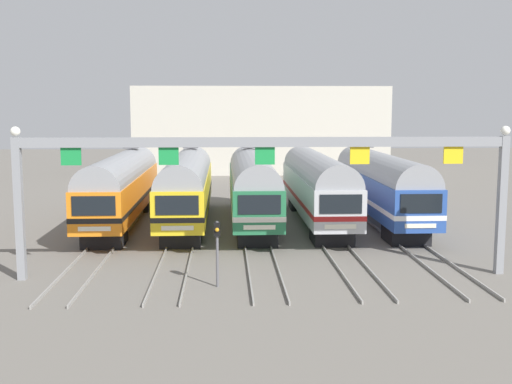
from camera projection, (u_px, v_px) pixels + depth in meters
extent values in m
plane|color=slate|center=(252.00, 224.00, 43.00)|extent=(160.00, 160.00, 0.00)
cube|color=gray|center=(144.00, 191.00, 59.36)|extent=(0.07, 70.00, 0.15)
cube|color=gray|center=(159.00, 191.00, 59.43)|extent=(0.07, 70.00, 0.15)
cube|color=gray|center=(190.00, 191.00, 59.58)|extent=(0.07, 70.00, 0.15)
cube|color=gray|center=(206.00, 191.00, 59.64)|extent=(0.07, 70.00, 0.15)
cube|color=gray|center=(237.00, 191.00, 59.79)|extent=(0.07, 70.00, 0.15)
cube|color=gray|center=(252.00, 190.00, 59.86)|extent=(0.07, 70.00, 0.15)
cube|color=gray|center=(283.00, 190.00, 60.00)|extent=(0.07, 70.00, 0.15)
cube|color=gray|center=(298.00, 190.00, 60.07)|extent=(0.07, 70.00, 0.15)
cube|color=gray|center=(329.00, 190.00, 60.21)|extent=(0.07, 70.00, 0.15)
cube|color=gray|center=(344.00, 190.00, 60.28)|extent=(0.07, 70.00, 0.15)
cube|color=orange|center=(121.00, 192.00, 42.28)|extent=(2.85, 18.00, 2.35)
cube|color=black|center=(122.00, 197.00, 42.33)|extent=(2.88, 18.02, 0.28)
cylinder|color=gray|center=(121.00, 175.00, 42.13)|extent=(2.74, 17.64, 2.74)
cube|color=black|center=(94.00, 206.00, 33.29)|extent=(2.28, 0.06, 1.03)
cube|color=silver|center=(94.00, 229.00, 33.45)|extent=(1.71, 0.05, 0.24)
cube|color=black|center=(105.00, 236.00, 36.27)|extent=(2.28, 2.60, 1.05)
cube|color=black|center=(135.00, 203.00, 48.74)|extent=(2.28, 2.60, 1.05)
cube|color=#4C4C51|center=(131.00, 147.00, 46.92)|extent=(1.10, 1.10, 0.20)
cube|color=gold|center=(187.00, 192.00, 42.50)|extent=(2.85, 18.00, 2.35)
cube|color=black|center=(187.00, 197.00, 42.54)|extent=(2.88, 18.02, 0.28)
cylinder|color=gray|center=(187.00, 174.00, 42.34)|extent=(2.74, 17.64, 2.74)
cube|color=black|center=(177.00, 205.00, 33.50)|extent=(2.28, 0.06, 1.03)
cube|color=silver|center=(177.00, 228.00, 33.66)|extent=(1.71, 0.05, 0.24)
cube|color=black|center=(181.00, 235.00, 36.48)|extent=(2.28, 2.60, 1.05)
cube|color=black|center=(192.00, 203.00, 48.96)|extent=(2.28, 2.60, 1.05)
cube|color=#4C4C51|center=(191.00, 146.00, 47.13)|extent=(1.10, 1.10, 0.20)
cube|color=#236B42|center=(252.00, 191.00, 42.71)|extent=(2.85, 18.00, 2.35)
cube|color=silver|center=(252.00, 197.00, 42.75)|extent=(2.88, 18.02, 0.28)
cylinder|color=gray|center=(252.00, 174.00, 42.55)|extent=(2.74, 17.64, 2.74)
cube|color=black|center=(259.00, 205.00, 33.71)|extent=(2.28, 0.06, 1.03)
cube|color=silver|center=(259.00, 227.00, 33.87)|extent=(1.71, 0.05, 0.24)
cube|color=black|center=(257.00, 235.00, 36.69)|extent=(2.28, 2.60, 1.05)
cube|color=black|center=(249.00, 203.00, 49.17)|extent=(2.28, 2.60, 1.05)
cube|color=#4C4C51|center=(249.00, 146.00, 47.34)|extent=(1.10, 1.10, 0.20)
cube|color=#B2B5BA|center=(317.00, 191.00, 42.92)|extent=(2.85, 18.00, 2.35)
cube|color=#B21E1E|center=(316.00, 196.00, 42.96)|extent=(2.88, 18.02, 0.28)
cylinder|color=gray|center=(317.00, 174.00, 42.76)|extent=(2.74, 17.64, 2.74)
cube|color=black|center=(341.00, 204.00, 33.93)|extent=(2.28, 0.06, 1.03)
cube|color=silver|center=(340.00, 227.00, 34.09)|extent=(1.71, 0.05, 0.24)
cube|color=black|center=(332.00, 234.00, 36.90)|extent=(2.28, 2.60, 1.05)
cube|color=black|center=(305.00, 202.00, 49.38)|extent=(2.28, 2.60, 1.05)
cube|color=#284C9E|center=(380.00, 191.00, 43.13)|extent=(2.85, 18.00, 2.35)
cube|color=white|center=(380.00, 196.00, 43.18)|extent=(2.88, 18.02, 0.28)
cylinder|color=gray|center=(381.00, 173.00, 42.98)|extent=(2.74, 17.64, 2.74)
cube|color=black|center=(421.00, 203.00, 34.14)|extent=(2.28, 0.06, 1.03)
cube|color=silver|center=(420.00, 226.00, 34.30)|extent=(1.71, 0.05, 0.24)
cube|color=black|center=(406.00, 233.00, 37.11)|extent=(2.28, 2.60, 1.05)
cube|color=black|center=(360.00, 202.00, 49.59)|extent=(2.28, 2.60, 1.05)
cube|color=#4C4C51|center=(365.00, 146.00, 47.76)|extent=(1.10, 1.10, 0.20)
cube|color=gray|center=(19.00, 209.00, 28.67)|extent=(0.36, 0.36, 6.50)
cube|color=gray|center=(502.00, 206.00, 29.74)|extent=(0.36, 0.36, 6.50)
cube|color=gray|center=(265.00, 142.00, 28.81)|extent=(22.21, 0.32, 0.44)
cube|color=#198C3F|center=(71.00, 156.00, 28.47)|extent=(0.90, 0.08, 0.80)
cube|color=#198C3F|center=(169.00, 156.00, 28.68)|extent=(0.90, 0.08, 0.80)
cube|color=#198C3F|center=(265.00, 156.00, 28.89)|extent=(0.90, 0.08, 0.80)
cube|color=yellow|center=(360.00, 155.00, 29.10)|extent=(0.90, 0.08, 0.80)
cube|color=yellow|center=(453.00, 155.00, 29.32)|extent=(0.90, 0.08, 0.80)
sphere|color=white|center=(15.00, 131.00, 28.21)|extent=(0.44, 0.44, 0.44)
sphere|color=white|center=(505.00, 131.00, 29.28)|extent=(0.44, 0.44, 0.44)
cylinder|color=#59595E|center=(217.00, 254.00, 27.72)|extent=(0.12, 0.12, 2.92)
cube|color=black|center=(217.00, 229.00, 27.57)|extent=(0.28, 0.24, 0.60)
sphere|color=orange|center=(217.00, 230.00, 27.43)|extent=(0.18, 0.18, 0.18)
cube|color=beige|center=(260.00, 130.00, 77.92)|extent=(29.95, 10.00, 10.27)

